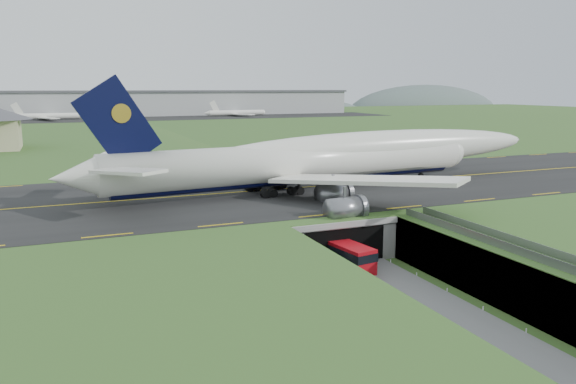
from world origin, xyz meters
name	(u,v)px	position (x,y,z in m)	size (l,w,h in m)	color
ground	(375,283)	(0.00, 0.00, 0.00)	(900.00, 900.00, 0.00)	#2E5522
airfield_deck	(376,260)	(0.00, 0.00, 3.00)	(800.00, 800.00, 6.00)	gray
trench_road	(411,304)	(0.00, -7.50, 0.10)	(12.00, 75.00, 0.20)	slate
taxiway	(277,190)	(0.00, 33.00, 6.09)	(800.00, 44.00, 0.18)	black
tunnel_portal	(317,226)	(0.00, 16.71, 3.33)	(17.00, 22.30, 6.00)	gray
jumbo_jet	(333,158)	(9.90, 31.18, 11.37)	(93.50, 60.12, 19.97)	white
shuttle_tram	(348,256)	(-0.66, 6.00, 1.88)	(4.44, 8.86, 3.43)	#B90C15
cargo_terminal	(115,103)	(-0.22, 299.41, 13.96)	(320.00, 67.00, 15.60)	#B2B2B2
distant_hills	(179,120)	(64.38, 430.00, -4.00)	(700.00, 91.00, 60.00)	#546562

